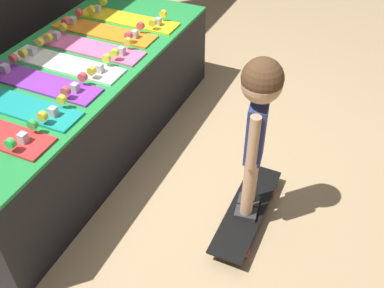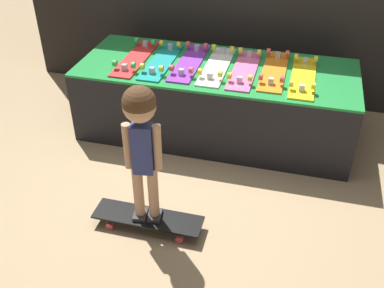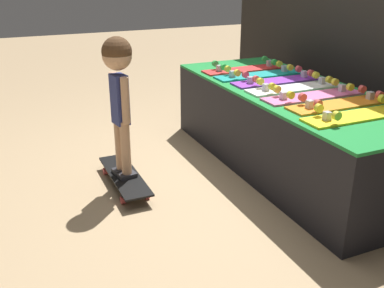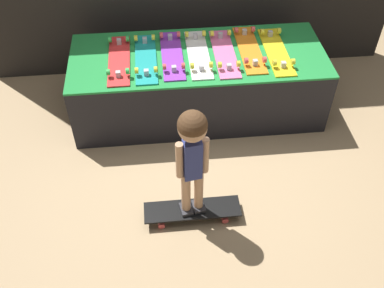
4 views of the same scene
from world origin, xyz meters
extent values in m
plane|color=tan|center=(0.00, 0.00, 0.00)|extent=(16.00, 16.00, 0.00)
cube|color=black|center=(0.00, 0.65, 0.31)|extent=(2.31, 0.92, 0.61)
cube|color=#23893D|center=(0.00, 0.65, 0.62)|extent=(2.31, 0.92, 0.02)
cube|color=red|center=(-0.71, 0.62, 0.64)|extent=(0.19, 0.77, 0.01)
cube|color=#B7B7BC|center=(-0.71, 0.88, 0.67)|extent=(0.04, 0.04, 0.05)
cylinder|color=green|center=(-0.63, 0.88, 0.70)|extent=(0.03, 0.05, 0.05)
cylinder|color=green|center=(-0.79, 0.88, 0.70)|extent=(0.03, 0.05, 0.05)
cube|color=#B7B7BC|center=(-0.71, 0.37, 0.67)|extent=(0.04, 0.04, 0.05)
cylinder|color=green|center=(-0.63, 0.37, 0.70)|extent=(0.03, 0.05, 0.05)
cylinder|color=green|center=(-0.79, 0.37, 0.70)|extent=(0.03, 0.05, 0.05)
cube|color=teal|center=(-0.47, 0.62, 0.64)|extent=(0.19, 0.77, 0.01)
cube|color=#B7B7BC|center=(-0.47, 0.88, 0.67)|extent=(0.04, 0.04, 0.05)
cylinder|color=yellow|center=(-0.39, 0.88, 0.70)|extent=(0.03, 0.05, 0.05)
cylinder|color=yellow|center=(-0.55, 0.88, 0.70)|extent=(0.03, 0.05, 0.05)
cube|color=#B7B7BC|center=(-0.47, 0.37, 0.67)|extent=(0.04, 0.04, 0.05)
cylinder|color=yellow|center=(-0.39, 0.37, 0.70)|extent=(0.03, 0.05, 0.05)
cylinder|color=yellow|center=(-0.55, 0.37, 0.70)|extent=(0.03, 0.05, 0.05)
cube|color=purple|center=(-0.24, 0.65, 0.64)|extent=(0.19, 0.77, 0.01)
cube|color=#B7B7BC|center=(-0.24, 0.91, 0.67)|extent=(0.04, 0.04, 0.05)
cylinder|color=#D84C4C|center=(-0.16, 0.91, 0.70)|extent=(0.03, 0.05, 0.05)
cylinder|color=#D84C4C|center=(-0.32, 0.91, 0.70)|extent=(0.03, 0.05, 0.05)
cube|color=#B7B7BC|center=(-0.24, 0.40, 0.67)|extent=(0.04, 0.04, 0.05)
cylinder|color=#D84C4C|center=(-0.16, 0.40, 0.70)|extent=(0.03, 0.05, 0.05)
cylinder|color=#D84C4C|center=(-0.32, 0.40, 0.70)|extent=(0.03, 0.05, 0.05)
cube|color=white|center=(0.00, 0.64, 0.64)|extent=(0.19, 0.77, 0.01)
cube|color=#B7B7BC|center=(0.00, 0.90, 0.67)|extent=(0.04, 0.04, 0.05)
cylinder|color=yellow|center=(0.08, 0.90, 0.70)|extent=(0.03, 0.05, 0.05)
cylinder|color=yellow|center=(-0.08, 0.90, 0.70)|extent=(0.03, 0.05, 0.05)
cube|color=#B7B7BC|center=(0.00, 0.39, 0.67)|extent=(0.04, 0.04, 0.05)
cylinder|color=yellow|center=(0.08, 0.39, 0.70)|extent=(0.03, 0.05, 0.05)
cylinder|color=yellow|center=(-0.08, 0.39, 0.70)|extent=(0.03, 0.05, 0.05)
cube|color=pink|center=(0.24, 0.63, 0.64)|extent=(0.19, 0.77, 0.01)
cube|color=#B7B7BC|center=(0.24, 0.89, 0.67)|extent=(0.04, 0.04, 0.05)
cylinder|color=yellow|center=(0.32, 0.89, 0.70)|extent=(0.03, 0.05, 0.05)
cylinder|color=yellow|center=(0.16, 0.89, 0.70)|extent=(0.03, 0.05, 0.05)
cube|color=#B7B7BC|center=(0.24, 0.38, 0.67)|extent=(0.04, 0.04, 0.05)
cylinder|color=yellow|center=(0.32, 0.38, 0.70)|extent=(0.03, 0.05, 0.05)
cylinder|color=yellow|center=(0.16, 0.38, 0.70)|extent=(0.03, 0.05, 0.05)
cube|color=orange|center=(0.47, 0.67, 0.64)|extent=(0.19, 0.77, 0.01)
cube|color=#B7B7BC|center=(0.47, 0.93, 0.67)|extent=(0.04, 0.04, 0.05)
cylinder|color=#D84C4C|center=(0.55, 0.93, 0.70)|extent=(0.03, 0.05, 0.05)
cylinder|color=#D84C4C|center=(0.39, 0.93, 0.70)|extent=(0.03, 0.05, 0.05)
cube|color=#B7B7BC|center=(0.47, 0.42, 0.67)|extent=(0.04, 0.04, 0.05)
cylinder|color=#D84C4C|center=(0.55, 0.42, 0.70)|extent=(0.03, 0.05, 0.05)
cylinder|color=#D84C4C|center=(0.39, 0.42, 0.70)|extent=(0.03, 0.05, 0.05)
cube|color=yellow|center=(0.71, 0.62, 0.64)|extent=(0.19, 0.77, 0.01)
cube|color=#B7B7BC|center=(0.71, 0.87, 0.67)|extent=(0.04, 0.04, 0.05)
cylinder|color=yellow|center=(0.79, 0.87, 0.70)|extent=(0.03, 0.05, 0.05)
cylinder|color=yellow|center=(0.63, 0.87, 0.70)|extent=(0.03, 0.05, 0.05)
cube|color=#B7B7BC|center=(0.71, 0.37, 0.67)|extent=(0.04, 0.04, 0.05)
cylinder|color=yellow|center=(0.79, 0.37, 0.70)|extent=(0.03, 0.05, 0.05)
cylinder|color=yellow|center=(0.63, 0.37, 0.70)|extent=(0.03, 0.05, 0.05)
cube|color=black|center=(-0.18, -0.65, 0.08)|extent=(0.75, 0.20, 0.01)
cube|color=#B7B7BC|center=(0.06, -0.65, 0.05)|extent=(0.04, 0.04, 0.05)
cylinder|color=#D84C4C|center=(0.06, -0.57, 0.03)|extent=(0.05, 0.03, 0.05)
cylinder|color=#D84C4C|center=(0.06, -0.74, 0.03)|extent=(0.05, 0.03, 0.05)
cube|color=#B7B7BC|center=(-0.43, -0.65, 0.05)|extent=(0.04, 0.04, 0.05)
cylinder|color=#D84C4C|center=(-0.43, -0.57, 0.03)|extent=(0.05, 0.03, 0.05)
cylinder|color=#D84C4C|center=(-0.43, -0.74, 0.03)|extent=(0.05, 0.03, 0.05)
cube|color=#2D2D33|center=(-0.14, -0.64, 0.11)|extent=(0.11, 0.14, 0.03)
cylinder|color=tan|center=(-0.14, -0.64, 0.32)|extent=(0.07, 0.07, 0.39)
cube|color=#2D2D33|center=(-0.23, -0.66, 0.11)|extent=(0.11, 0.14, 0.03)
cylinder|color=tan|center=(-0.23, -0.66, 0.32)|extent=(0.07, 0.07, 0.39)
cube|color=navy|center=(-0.18, -0.65, 0.65)|extent=(0.14, 0.11, 0.34)
cylinder|color=tan|center=(-0.09, -0.64, 0.67)|extent=(0.05, 0.05, 0.31)
cylinder|color=tan|center=(-0.27, -0.66, 0.67)|extent=(0.05, 0.05, 0.31)
sphere|color=tan|center=(-0.18, -0.65, 0.95)|extent=(0.20, 0.20, 0.20)
sphere|color=#4C331E|center=(-0.18, -0.65, 0.98)|extent=(0.20, 0.20, 0.20)
camera|label=1|loc=(-1.90, -1.08, 2.07)|focal=42.00mm
camera|label=2|loc=(0.67, -2.72, 2.23)|focal=42.00mm
camera|label=3|loc=(2.69, -1.38, 1.51)|focal=42.00mm
camera|label=4|loc=(-0.40, -2.75, 2.91)|focal=42.00mm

